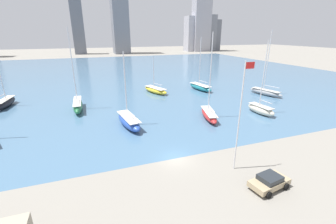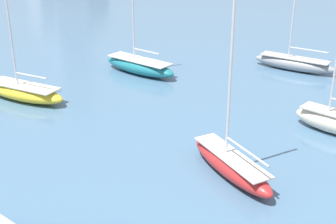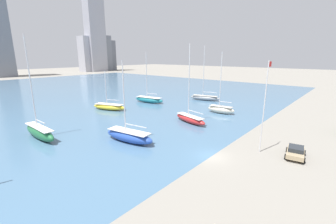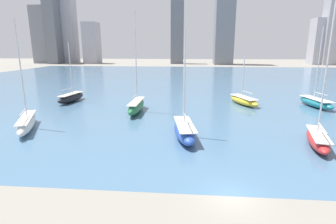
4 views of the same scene
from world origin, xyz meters
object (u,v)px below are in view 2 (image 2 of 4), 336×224
sailboat_teal (139,66)px  sailboat_yellow (24,92)px  sailboat_gray (294,62)px  sailboat_cream (334,121)px  sailboat_red (231,163)px

sailboat_teal → sailboat_yellow: size_ratio=1.47×
sailboat_gray → sailboat_cream: (-11.54, -11.45, 0.11)m
sailboat_red → sailboat_cream: size_ratio=1.10×
sailboat_yellow → sailboat_red: sailboat_red is taller
sailboat_red → sailboat_teal: bearing=81.5°
sailboat_teal → sailboat_red: size_ratio=0.92×
sailboat_gray → sailboat_red: 25.07m
sailboat_yellow → sailboat_cream: 27.99m
sailboat_gray → sailboat_red: bearing=-170.2°
sailboat_yellow → sailboat_red: 22.68m
sailboat_teal → sailboat_cream: (2.17, -22.25, 0.10)m
sailboat_teal → sailboat_cream: bearing=-94.0°
sailboat_gray → sailboat_red: sailboat_gray is taller
sailboat_gray → sailboat_cream: sailboat_gray is taller
sailboat_red → sailboat_gray: bearing=39.2°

